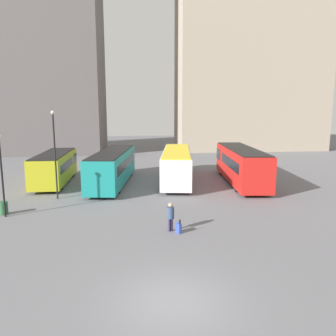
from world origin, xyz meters
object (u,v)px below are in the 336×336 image
(lamp_post_1, at_px, (55,149))
(trash_bin, at_px, (4,208))
(lamp_post_0, at_px, (1,168))
(bus_1, at_px, (113,166))
(suitcase, at_px, (178,228))
(bus_0, at_px, (55,167))
(bus_2, at_px, (177,164))
(bus_3, at_px, (241,164))
(traveler, at_px, (170,214))

(lamp_post_1, relative_size, trash_bin, 7.81)
(lamp_post_0, height_order, trash_bin, lamp_post_0)
(bus_1, distance_m, trash_bin, 10.82)
(lamp_post_1, xyz_separation_m, trash_bin, (-2.57, -3.64, -3.41))
(lamp_post_1, distance_m, trash_bin, 5.61)
(bus_1, bearing_deg, lamp_post_0, 152.59)
(suitcase, bearing_deg, bus_0, 11.67)
(bus_0, bearing_deg, bus_1, -100.79)
(lamp_post_1, bearing_deg, bus_0, 104.01)
(bus_0, height_order, suitcase, bus_0)
(trash_bin, bearing_deg, suitcase, -22.21)
(bus_0, xyz_separation_m, lamp_post_1, (1.46, -5.86, 2.31))
(bus_0, distance_m, suitcase, 17.01)
(bus_1, relative_size, bus_2, 0.97)
(bus_3, xyz_separation_m, traveler, (-7.93, -12.01, -0.80))
(bus_3, height_order, traveler, bus_3)
(bus_2, xyz_separation_m, trash_bin, (-12.50, -9.39, -1.19))
(trash_bin, bearing_deg, lamp_post_0, -61.76)
(bus_1, relative_size, bus_3, 1.00)
(bus_0, distance_m, bus_3, 17.30)
(trash_bin, bearing_deg, bus_3, 23.34)
(bus_1, xyz_separation_m, lamp_post_1, (-3.94, -4.92, 2.18))
(bus_3, relative_size, lamp_post_1, 1.81)
(bus_2, height_order, traveler, bus_2)
(traveler, xyz_separation_m, suitcase, (0.41, -0.32, -0.68))
(bus_2, bearing_deg, bus_1, 105.99)
(traveler, height_order, lamp_post_0, lamp_post_0)
(bus_0, height_order, bus_1, bus_1)
(traveler, relative_size, lamp_post_0, 0.31)
(bus_2, relative_size, suitcase, 15.45)
(bus_3, distance_m, traveler, 14.41)
(bus_1, xyz_separation_m, suitcase, (4.30, -12.97, -1.38))
(trash_bin, bearing_deg, bus_2, 36.91)
(bus_0, relative_size, lamp_post_0, 1.77)
(bus_1, height_order, suitcase, bus_1)
(bus_0, distance_m, traveler, 16.48)
(traveler, xyz_separation_m, trash_bin, (-10.40, 4.10, -0.53))
(suitcase, height_order, trash_bin, trash_bin)
(bus_2, xyz_separation_m, suitcase, (-1.70, -13.80, -1.34))
(lamp_post_1, bearing_deg, lamp_post_0, -119.15)
(bus_2, relative_size, bus_3, 1.03)
(bus_2, height_order, bus_3, bus_3)
(bus_0, bearing_deg, suitcase, -145.94)
(bus_2, distance_m, bus_3, 6.02)
(bus_2, height_order, trash_bin, bus_2)
(lamp_post_0, bearing_deg, bus_1, 55.39)
(bus_1, xyz_separation_m, lamp_post_0, (-6.24, -9.05, 1.46))
(bus_2, distance_m, lamp_post_0, 15.80)
(bus_0, xyz_separation_m, bus_3, (17.23, -1.59, 0.24))
(traveler, height_order, trash_bin, traveler)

